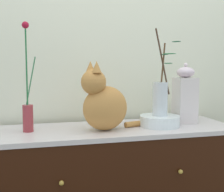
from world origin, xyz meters
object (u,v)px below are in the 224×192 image
Objects in this scene: vase_slim_green at (28,107)px; bowl_porcelain at (160,121)px; vase_glass_clear at (160,96)px; jar_lidded_porcelain at (185,96)px; cat_sitting at (103,103)px.

vase_slim_green is 2.52× the size of bowl_porcelain.
jar_lidded_porcelain is (0.19, 0.07, -0.01)m from vase_glass_clear.
vase_slim_green is at bearing -178.60° from jar_lidded_porcelain.
vase_glass_clear is 0.20m from jar_lidded_porcelain.
vase_slim_green is 0.74m from bowl_porcelain.
vase_slim_green is at bearing 176.47° from vase_glass_clear.
cat_sitting reaches higher than bowl_porcelain.
vase_glass_clear is (0.73, -0.05, 0.04)m from vase_slim_green.
cat_sitting is at bearing -170.33° from jar_lidded_porcelain.
bowl_porcelain is 0.14m from vase_glass_clear.
jar_lidded_porcelain is (0.19, 0.07, 0.13)m from bowl_porcelain.
cat_sitting is 1.86× the size of bowl_porcelain.
vase_slim_green is 1.17× the size of vase_glass_clear.
cat_sitting is 0.54m from jar_lidded_porcelain.
vase_slim_green is 0.74m from vase_glass_clear.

